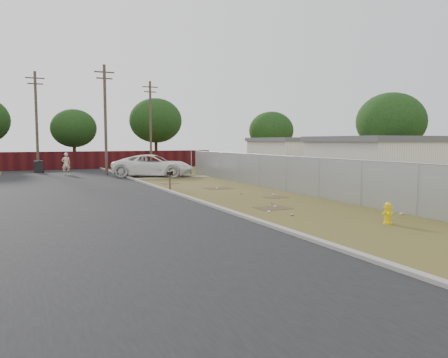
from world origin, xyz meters
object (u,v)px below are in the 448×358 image
fire_hydrant (388,213)px  pickup_truck (154,166)px  pedestrian (66,164)px  mailbox (170,175)px  trash_bin (38,167)px

fire_hydrant → pickup_truck: (-1.79, 22.72, 0.51)m
pickup_truck → pedestrian: 7.64m
mailbox → trash_bin: bearing=109.7°
mailbox → pickup_truck: size_ratio=0.18×
mailbox → trash_bin: 18.96m
pedestrian → trash_bin: bearing=-61.4°
pedestrian → pickup_truck: bearing=144.7°
fire_hydrant → pickup_truck: pickup_truck is taller
pickup_truck → trash_bin: pickup_truck is taller
fire_hydrant → pedestrian: bearing=106.3°
fire_hydrant → trash_bin: 32.55m
pickup_truck → trash_bin: bearing=73.1°
pickup_truck → pedestrian: bearing=82.4°
trash_bin → fire_hydrant: bearing=-72.2°
mailbox → pedestrian: pedestrian is taller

